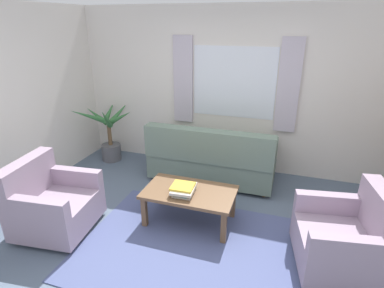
{
  "coord_description": "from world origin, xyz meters",
  "views": [
    {
      "loc": [
        0.9,
        -2.61,
        2.35
      ],
      "look_at": [
        -0.2,
        0.7,
        0.96
      ],
      "focal_mm": 28.83,
      "sensor_mm": 36.0,
      "label": 1
    }
  ],
  "objects_px": {
    "armchair_left": "(52,203)",
    "armchair_right": "(347,239)",
    "potted_plant": "(109,134)",
    "book_stack_on_table": "(184,189)",
    "couch": "(211,159)",
    "coffee_table": "(190,195)"
  },
  "relations": [
    {
      "from": "couch",
      "to": "book_stack_on_table",
      "type": "bearing_deg",
      "value": 88.88
    },
    {
      "from": "armchair_left",
      "to": "armchair_right",
      "type": "height_order",
      "value": "same"
    },
    {
      "from": "couch",
      "to": "armchair_right",
      "type": "height_order",
      "value": "couch"
    },
    {
      "from": "coffee_table",
      "to": "armchair_left",
      "type": "bearing_deg",
      "value": -156.79
    },
    {
      "from": "potted_plant",
      "to": "couch",
      "type": "bearing_deg",
      "value": -5.55
    },
    {
      "from": "couch",
      "to": "armchair_left",
      "type": "relative_size",
      "value": 2.05
    },
    {
      "from": "armchair_left",
      "to": "book_stack_on_table",
      "type": "xyz_separation_m",
      "value": [
        1.45,
        0.57,
        0.14
      ]
    },
    {
      "from": "potted_plant",
      "to": "book_stack_on_table",
      "type": "bearing_deg",
      "value": -36.19
    },
    {
      "from": "armchair_right",
      "to": "coffee_table",
      "type": "distance_m",
      "value": 1.75
    },
    {
      "from": "couch",
      "to": "coffee_table",
      "type": "distance_m",
      "value": 1.13
    },
    {
      "from": "armchair_left",
      "to": "potted_plant",
      "type": "xyz_separation_m",
      "value": [
        -0.45,
        1.96,
        0.13
      ]
    },
    {
      "from": "couch",
      "to": "potted_plant",
      "type": "bearing_deg",
      "value": -5.55
    },
    {
      "from": "armchair_right",
      "to": "potted_plant",
      "type": "bearing_deg",
      "value": -122.75
    },
    {
      "from": "armchair_left",
      "to": "potted_plant",
      "type": "relative_size",
      "value": 0.83
    },
    {
      "from": "armchair_right",
      "to": "book_stack_on_table",
      "type": "xyz_separation_m",
      "value": [
        -1.78,
        0.18,
        0.14
      ]
    },
    {
      "from": "armchair_right",
      "to": "book_stack_on_table",
      "type": "relative_size",
      "value": 2.76
    },
    {
      "from": "couch",
      "to": "armchair_right",
      "type": "xyz_separation_m",
      "value": [
        1.75,
        -1.39,
        -0.01
      ]
    },
    {
      "from": "armchair_left",
      "to": "armchair_right",
      "type": "bearing_deg",
      "value": -89.62
    },
    {
      "from": "book_stack_on_table",
      "to": "potted_plant",
      "type": "bearing_deg",
      "value": 143.81
    },
    {
      "from": "couch",
      "to": "armchair_right",
      "type": "bearing_deg",
      "value": 141.64
    },
    {
      "from": "book_stack_on_table",
      "to": "couch",
      "type": "bearing_deg",
      "value": 88.88
    },
    {
      "from": "coffee_table",
      "to": "potted_plant",
      "type": "distance_m",
      "value": 2.35
    }
  ]
}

